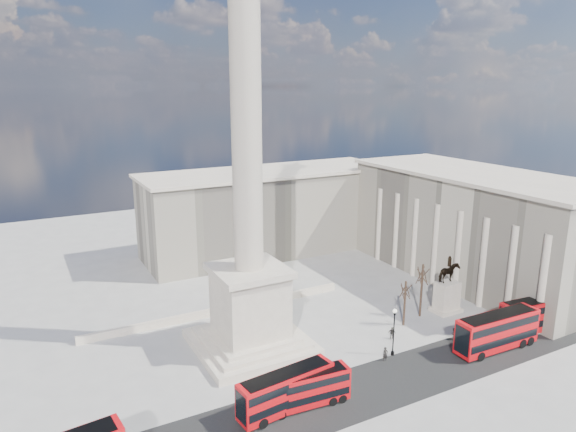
# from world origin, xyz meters

# --- Properties ---
(ground) EXTENTS (180.00, 180.00, 0.00)m
(ground) POSITION_xyz_m (0.00, 0.00, 0.00)
(ground) COLOR #9E9C96
(ground) RESTS_ON ground
(asphalt_road) EXTENTS (120.00, 9.00, 0.01)m
(asphalt_road) POSITION_xyz_m (5.00, -10.00, 0.00)
(asphalt_road) COLOR black
(asphalt_road) RESTS_ON ground
(nelsons_column) EXTENTS (14.00, 14.00, 49.85)m
(nelsons_column) POSITION_xyz_m (0.00, 5.00, 12.92)
(nelsons_column) COLOR beige
(nelsons_column) RESTS_ON ground
(balustrade_wall) EXTENTS (40.00, 0.60, 1.10)m
(balustrade_wall) POSITION_xyz_m (0.00, 16.00, 0.55)
(balustrade_wall) COLOR beige
(balustrade_wall) RESTS_ON ground
(building_east) EXTENTS (19.00, 46.00, 18.60)m
(building_east) POSITION_xyz_m (45.00, 10.00, 9.32)
(building_east) COLOR #B5AC95
(building_east) RESTS_ON ground
(building_northeast) EXTENTS (51.00, 17.00, 16.60)m
(building_northeast) POSITION_xyz_m (20.00, 40.00, 8.32)
(building_northeast) COLOR #B5AC95
(building_northeast) RESTS_ON ground
(red_bus_a) EXTENTS (9.74, 2.96, 3.89)m
(red_bus_a) POSITION_xyz_m (-0.13, -9.56, 2.04)
(red_bus_a) COLOR red
(red_bus_a) RESTS_ON ground
(red_bus_b) EXTENTS (10.92, 3.62, 4.34)m
(red_bus_b) POSITION_xyz_m (-2.21, -9.15, 2.28)
(red_bus_b) COLOR red
(red_bus_b) RESTS_ON ground
(red_bus_c) EXTENTS (12.07, 3.13, 4.87)m
(red_bus_c) POSITION_xyz_m (27.41, -10.54, 2.55)
(red_bus_c) COLOR red
(red_bus_c) RESTS_ON ground
(red_bus_d) EXTENTS (11.74, 3.74, 4.68)m
(red_bus_d) POSITION_xyz_m (36.52, -9.54, 2.45)
(red_bus_d) COLOR red
(red_bus_d) RESTS_ON ground
(victorian_lamp) EXTENTS (0.54, 0.54, 6.25)m
(victorian_lamp) POSITION_xyz_m (14.75, -5.47, 3.68)
(victorian_lamp) COLOR black
(victorian_lamp) RESTS_ON ground
(equestrian_statue) EXTENTS (4.21, 3.16, 8.71)m
(equestrian_statue) POSITION_xyz_m (30.14, 0.98, 3.05)
(equestrian_statue) COLOR beige
(equestrian_statue) RESTS_ON ground
(bare_tree_near) EXTENTS (1.92, 1.92, 8.41)m
(bare_tree_near) POSITION_xyz_m (25.57, 1.53, 6.63)
(bare_tree_near) COLOR #332319
(bare_tree_near) RESTS_ON ground
(bare_tree_mid) EXTENTS (1.83, 1.83, 6.92)m
(bare_tree_mid) POSITION_xyz_m (21.49, 0.35, 5.45)
(bare_tree_mid) COLOR #332319
(bare_tree_mid) RESTS_ON ground
(bare_tree_far) EXTENTS (1.95, 1.95, 7.96)m
(bare_tree_far) POSITION_xyz_m (36.92, 11.42, 6.28)
(bare_tree_far) COLOR #332319
(bare_tree_far) RESTS_ON ground
(pedestrian_walking) EXTENTS (0.76, 0.58, 1.85)m
(pedestrian_walking) POSITION_xyz_m (13.01, -6.20, 0.92)
(pedestrian_walking) COLOR black
(pedestrian_walking) RESTS_ON ground
(pedestrian_standing) EXTENTS (0.96, 0.87, 1.62)m
(pedestrian_standing) POSITION_xyz_m (24.52, -6.06, 0.81)
(pedestrian_standing) COLOR black
(pedestrian_standing) RESTS_ON ground
(pedestrian_crossing) EXTENTS (0.96, 0.98, 1.65)m
(pedestrian_crossing) POSITION_xyz_m (17.48, -2.01, 0.83)
(pedestrian_crossing) COLOR black
(pedestrian_crossing) RESTS_ON ground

